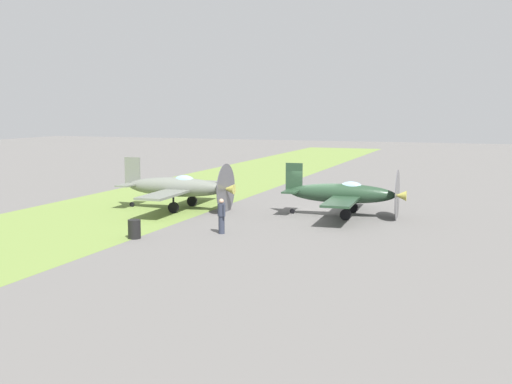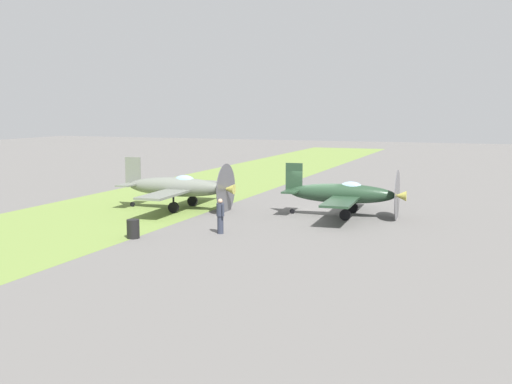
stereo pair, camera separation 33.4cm
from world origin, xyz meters
The scene contains 6 objects.
ground_plane centered at (0.00, 0.00, 0.00)m, with size 160.00×160.00×0.00m, color #605E5B.
grass_verge centered at (0.00, -11.60, 0.00)m, with size 120.00×11.00×0.01m, color olive.
airplane_lead centered at (0.67, 1.77, 1.30)m, with size 8.70×6.88×3.10m.
airplane_wingman centered at (1.73, -8.22, 1.36)m, with size 9.09×7.20×3.24m.
ground_crew_chief centered at (7.80, -2.72, 0.91)m, with size 0.41×0.53×1.73m.
fuel_drum centered at (10.31, -6.12, 0.45)m, with size 0.60×0.60×0.90m, color black.
Camera 1 is at (36.21, 9.64, 6.15)m, focal length 45.05 mm.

